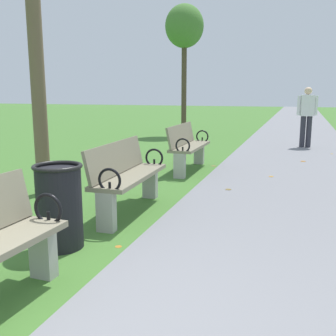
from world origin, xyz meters
The scene contains 7 objects.
paved_walkway centered at (1.46, 18.00, 0.01)m, with size 2.91×44.00×0.02m, color slate.
park_bench_2 centered at (-0.50, 2.71, 0.49)m, with size 0.52×1.61×0.90m.
park_bench_3 centered at (-0.50, 5.60, 0.49)m, with size 0.48×1.60×0.90m.
tree_2 centered at (-2.40, 11.88, 3.64)m, with size 1.32×1.32×4.45m.
pedestrian_walking centered at (1.72, 9.65, 0.93)m, with size 0.53×0.26×1.62m.
trash_bin centered at (-0.65, 1.43, 0.42)m, with size 0.48×0.48×0.84m.
scattered_leaves centered at (0.20, 3.16, 0.01)m, with size 4.70×9.87×0.02m.
Camera 1 is at (1.53, -1.77, 1.53)m, focal length 42.30 mm.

